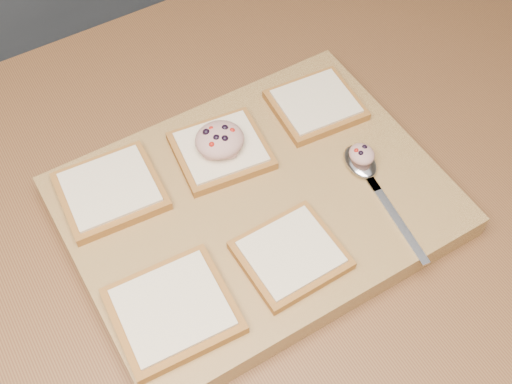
{
  "coord_description": "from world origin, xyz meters",
  "views": [
    {
      "loc": [
        -0.29,
        -0.45,
        1.61
      ],
      "look_at": [
        -0.05,
        -0.05,
        0.95
      ],
      "focal_mm": 45.0,
      "sensor_mm": 36.0,
      "label": 1
    }
  ],
  "objects_px": {
    "cutting_board": "(256,206)",
    "spoon": "(365,170)",
    "tuna_salad_dollop": "(220,139)",
    "bread_far_center": "(221,150)"
  },
  "relations": [
    {
      "from": "cutting_board",
      "to": "bread_far_center",
      "type": "distance_m",
      "value": 0.09
    },
    {
      "from": "tuna_salad_dollop",
      "to": "spoon",
      "type": "relative_size",
      "value": 0.33
    },
    {
      "from": "cutting_board",
      "to": "bread_far_center",
      "type": "relative_size",
      "value": 3.57
    },
    {
      "from": "tuna_salad_dollop",
      "to": "spoon",
      "type": "xyz_separation_m",
      "value": [
        0.15,
        -0.12,
        -0.03
      ]
    },
    {
      "from": "cutting_board",
      "to": "tuna_salad_dollop",
      "type": "distance_m",
      "value": 0.1
    },
    {
      "from": "bread_far_center",
      "to": "tuna_salad_dollop",
      "type": "height_order",
      "value": "tuna_salad_dollop"
    },
    {
      "from": "cutting_board",
      "to": "tuna_salad_dollop",
      "type": "relative_size",
      "value": 7.17
    },
    {
      "from": "cutting_board",
      "to": "spoon",
      "type": "relative_size",
      "value": 2.4
    },
    {
      "from": "bread_far_center",
      "to": "spoon",
      "type": "xyz_separation_m",
      "value": [
        0.15,
        -0.12,
        -0.0
      ]
    },
    {
      "from": "cutting_board",
      "to": "spoon",
      "type": "xyz_separation_m",
      "value": [
        0.14,
        -0.04,
        0.02
      ]
    }
  ]
}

